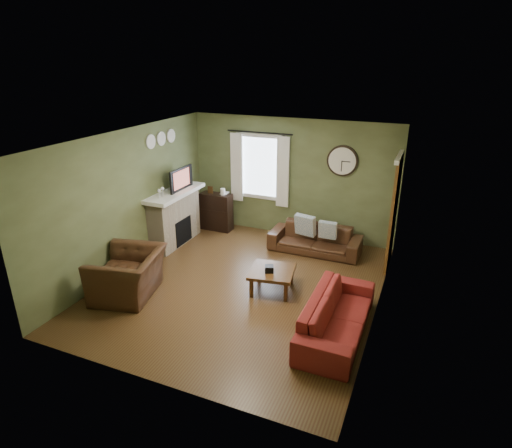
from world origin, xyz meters
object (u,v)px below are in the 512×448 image
at_px(sofa_red, 337,315).
at_px(sofa_brown, 315,239).
at_px(armchair, 128,274).
at_px(coffee_table, 272,280).
at_px(bookshelf, 216,212).

bearing_deg(sofa_red, sofa_brown, 22.03).
bearing_deg(sofa_brown, sofa_red, -67.97).
xyz_separation_m(sofa_red, armchair, (-3.48, -0.29, 0.09)).
bearing_deg(armchair, coffee_table, 102.13).
distance_m(bookshelf, sofa_red, 4.54).
relative_size(bookshelf, armchair, 0.74).
xyz_separation_m(bookshelf, sofa_brown, (2.44, -0.29, -0.16)).
height_order(sofa_brown, armchair, armchair).
relative_size(sofa_red, armchair, 1.71).
xyz_separation_m(bookshelf, sofa_red, (3.50, -2.90, -0.14)).
height_order(bookshelf, armchair, bookshelf).
bearing_deg(sofa_brown, armchair, -129.94).
distance_m(sofa_red, coffee_table, 1.52).
xyz_separation_m(armchair, coffee_table, (2.18, 1.07, -0.19)).
bearing_deg(bookshelf, sofa_brown, -6.79).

